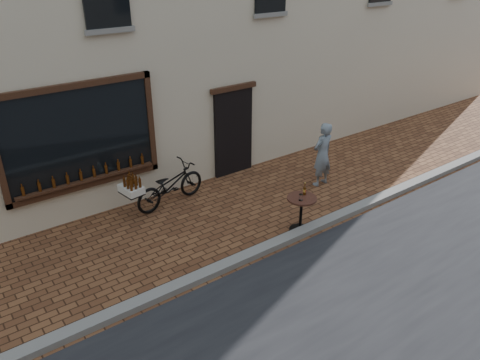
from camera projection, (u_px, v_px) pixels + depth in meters
ground at (258, 262)px, 8.76m from camera, size 90.00×90.00×0.00m
kerb at (251, 254)px, 8.88m from camera, size 90.00×0.25×0.12m
cargo_bicycle at (169, 185)px, 10.53m from camera, size 2.14×0.91×1.01m
bistro_table at (301, 207)px, 9.50m from camera, size 0.61×0.61×1.04m
pedestrian at (322, 154)px, 11.29m from camera, size 0.61×0.43×1.60m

